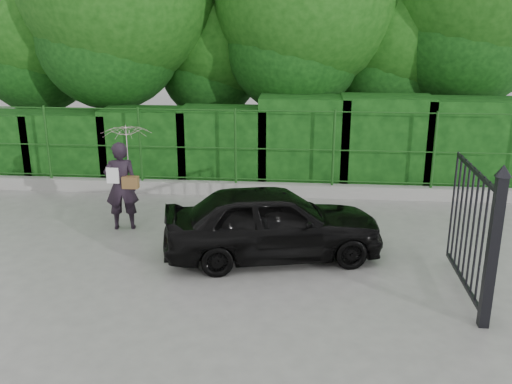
{
  "coord_description": "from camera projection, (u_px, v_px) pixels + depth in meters",
  "views": [
    {
      "loc": [
        2.02,
        -8.55,
        4.25
      ],
      "look_at": [
        1.17,
        1.3,
        1.1
      ],
      "focal_mm": 40.0,
      "sensor_mm": 36.0,
      "label": 1
    }
  ],
  "objects": [
    {
      "name": "woman",
      "position": [
        125.0,
        162.0,
        11.29
      ],
      "size": [
        1.02,
        1.02,
        2.13
      ],
      "color": "black",
      "rests_on": "ground"
    },
    {
      "name": "gate",
      "position": [
        483.0,
        235.0,
        8.14
      ],
      "size": [
        0.22,
        2.33,
        2.36
      ],
      "color": "black",
      "rests_on": "ground"
    },
    {
      "name": "kerb",
      "position": [
        220.0,
        188.0,
        13.8
      ],
      "size": [
        14.0,
        0.25,
        0.3
      ],
      "primitive_type": "cube",
      "color": "#9E9E99",
      "rests_on": "ground"
    },
    {
      "name": "car",
      "position": [
        273.0,
        222.0,
        10.14
      ],
      "size": [
        4.12,
        2.36,
        1.32
      ],
      "primitive_type": "imported",
      "rotation": [
        0.0,
        0.0,
        1.79
      ],
      "color": "black",
      "rests_on": "ground"
    },
    {
      "name": "ground",
      "position": [
        180.0,
        276.0,
        9.57
      ],
      "size": [
        80.0,
        80.0,
        0.0
      ],
      "primitive_type": "plane",
      "color": "gray"
    },
    {
      "name": "hedge",
      "position": [
        240.0,
        144.0,
        14.45
      ],
      "size": [
        14.2,
        1.2,
        2.28
      ],
      "color": "black",
      "rests_on": "ground"
    },
    {
      "name": "fence",
      "position": [
        228.0,
        146.0,
        13.46
      ],
      "size": [
        14.13,
        0.06,
        1.8
      ],
      "color": "#194915",
      "rests_on": "kerb"
    }
  ]
}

